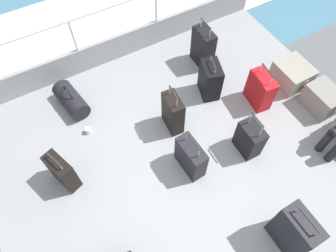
{
  "coord_description": "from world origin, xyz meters",
  "views": [
    {
      "loc": [
        1.6,
        -1.22,
        3.88
      ],
      "look_at": [
        -0.38,
        -0.1,
        0.25
      ],
      "focal_mm": 33.09,
      "sensor_mm": 36.0,
      "label": 1
    }
  ],
  "objects_px": {
    "cargo_crate_0": "(292,74)",
    "suitcase_5": "(173,113)",
    "suitcase_8": "(62,172)",
    "suitcase_4": "(249,139)",
    "suitcase_2": "(210,80)",
    "paper_cup": "(88,130)",
    "suitcase_0": "(260,90)",
    "suitcase_6": "(191,157)",
    "cargo_crate_1": "(322,99)",
    "duffel_bag": "(71,100)",
    "suitcase_7": "(203,48)",
    "suitcase_3": "(293,231)"
  },
  "relations": [
    {
      "from": "suitcase_8",
      "to": "duffel_bag",
      "type": "distance_m",
      "value": 1.23
    },
    {
      "from": "suitcase_5",
      "to": "paper_cup",
      "type": "xyz_separation_m",
      "value": [
        -0.5,
        -1.13,
        -0.26
      ]
    },
    {
      "from": "suitcase_2",
      "to": "duffel_bag",
      "type": "bearing_deg",
      "value": -111.99
    },
    {
      "from": "suitcase_4",
      "to": "suitcase_7",
      "type": "height_order",
      "value": "suitcase_7"
    },
    {
      "from": "cargo_crate_1",
      "to": "paper_cup",
      "type": "distance_m",
      "value": 3.5
    },
    {
      "from": "cargo_crate_1",
      "to": "suitcase_6",
      "type": "distance_m",
      "value": 2.25
    },
    {
      "from": "suitcase_5",
      "to": "suitcase_8",
      "type": "distance_m",
      "value": 1.65
    },
    {
      "from": "suitcase_8",
      "to": "paper_cup",
      "type": "bearing_deg",
      "value": 137.17
    },
    {
      "from": "cargo_crate_0",
      "to": "suitcase_0",
      "type": "bearing_deg",
      "value": -85.9
    },
    {
      "from": "suitcase_6",
      "to": "suitcase_7",
      "type": "xyz_separation_m",
      "value": [
        -1.55,
        1.19,
        0.07
      ]
    },
    {
      "from": "duffel_bag",
      "to": "paper_cup",
      "type": "bearing_deg",
      "value": 2.5
    },
    {
      "from": "suitcase_0",
      "to": "suitcase_6",
      "type": "distance_m",
      "value": 1.54
    },
    {
      "from": "suitcase_0",
      "to": "suitcase_6",
      "type": "relative_size",
      "value": 1.0
    },
    {
      "from": "suitcase_7",
      "to": "suitcase_6",
      "type": "bearing_deg",
      "value": -37.4
    },
    {
      "from": "cargo_crate_0",
      "to": "suitcase_4",
      "type": "height_order",
      "value": "suitcase_4"
    },
    {
      "from": "suitcase_6",
      "to": "suitcase_0",
      "type": "bearing_deg",
      "value": 106.35
    },
    {
      "from": "suitcase_0",
      "to": "duffel_bag",
      "type": "xyz_separation_m",
      "value": [
        -1.31,
        -2.51,
        -0.13
      ]
    },
    {
      "from": "suitcase_4",
      "to": "suitcase_7",
      "type": "relative_size",
      "value": 0.9
    },
    {
      "from": "cargo_crate_0",
      "to": "suitcase_6",
      "type": "distance_m",
      "value": 2.25
    },
    {
      "from": "suitcase_0",
      "to": "duffel_bag",
      "type": "relative_size",
      "value": 1.05
    },
    {
      "from": "cargo_crate_0",
      "to": "suitcase_7",
      "type": "distance_m",
      "value": 1.48
    },
    {
      "from": "cargo_crate_0",
      "to": "suitcase_5",
      "type": "height_order",
      "value": "suitcase_5"
    },
    {
      "from": "suitcase_5",
      "to": "paper_cup",
      "type": "height_order",
      "value": "suitcase_5"
    },
    {
      "from": "suitcase_4",
      "to": "suitcase_8",
      "type": "xyz_separation_m",
      "value": [
        -0.78,
        -2.36,
        0.01
      ]
    },
    {
      "from": "duffel_bag",
      "to": "suitcase_4",
      "type": "bearing_deg",
      "value": 44.47
    },
    {
      "from": "suitcase_8",
      "to": "suitcase_2",
      "type": "bearing_deg",
      "value": 97.62
    },
    {
      "from": "suitcase_2",
      "to": "paper_cup",
      "type": "xyz_separation_m",
      "value": [
        -0.23,
        -1.94,
        -0.24
      ]
    },
    {
      "from": "cargo_crate_1",
      "to": "suitcase_5",
      "type": "height_order",
      "value": "suitcase_5"
    },
    {
      "from": "suitcase_2",
      "to": "suitcase_8",
      "type": "xyz_separation_m",
      "value": [
        0.33,
        -2.45,
        -0.02
      ]
    },
    {
      "from": "suitcase_2",
      "to": "suitcase_7",
      "type": "xyz_separation_m",
      "value": [
        -0.6,
        0.25,
        0.04
      ]
    },
    {
      "from": "suitcase_8",
      "to": "suitcase_4",
      "type": "bearing_deg",
      "value": 71.71
    },
    {
      "from": "cargo_crate_1",
      "to": "duffel_bag",
      "type": "relative_size",
      "value": 0.81
    },
    {
      "from": "cargo_crate_1",
      "to": "suitcase_8",
      "type": "relative_size",
      "value": 0.86
    },
    {
      "from": "suitcase_5",
      "to": "cargo_crate_0",
      "type": "bearing_deg",
      "value": 84.42
    },
    {
      "from": "suitcase_6",
      "to": "suitcase_7",
      "type": "distance_m",
      "value": 1.96
    },
    {
      "from": "suitcase_6",
      "to": "suitcase_8",
      "type": "bearing_deg",
      "value": -112.31
    },
    {
      "from": "cargo_crate_1",
      "to": "suitcase_2",
      "type": "relative_size",
      "value": 0.81
    },
    {
      "from": "suitcase_7",
      "to": "paper_cup",
      "type": "xyz_separation_m",
      "value": [
        0.37,
        -2.19,
        -0.28
      ]
    },
    {
      "from": "suitcase_0",
      "to": "suitcase_8",
      "type": "relative_size",
      "value": 1.12
    },
    {
      "from": "suitcase_0",
      "to": "suitcase_6",
      "type": "height_order",
      "value": "suitcase_0"
    },
    {
      "from": "suitcase_0",
      "to": "suitcase_8",
      "type": "distance_m",
      "value": 3.01
    },
    {
      "from": "suitcase_5",
      "to": "suitcase_0",
      "type": "bearing_deg",
      "value": 79.39
    },
    {
      "from": "cargo_crate_0",
      "to": "suitcase_7",
      "type": "xyz_separation_m",
      "value": [
        -1.07,
        -1.01,
        0.16
      ]
    },
    {
      "from": "suitcase_4",
      "to": "duffel_bag",
      "type": "xyz_separation_m",
      "value": [
        -1.9,
        -1.86,
        -0.11
      ]
    },
    {
      "from": "duffel_bag",
      "to": "suitcase_0",
      "type": "bearing_deg",
      "value": 62.44
    },
    {
      "from": "suitcase_5",
      "to": "suitcase_7",
      "type": "relative_size",
      "value": 0.97
    },
    {
      "from": "suitcase_8",
      "to": "duffel_bag",
      "type": "bearing_deg",
      "value": 156.23
    },
    {
      "from": "suitcase_5",
      "to": "suitcase_4",
      "type": "bearing_deg",
      "value": 40.01
    },
    {
      "from": "suitcase_2",
      "to": "suitcase_3",
      "type": "relative_size",
      "value": 0.82
    },
    {
      "from": "suitcase_2",
      "to": "suitcase_7",
      "type": "relative_size",
      "value": 0.83
    }
  ]
}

